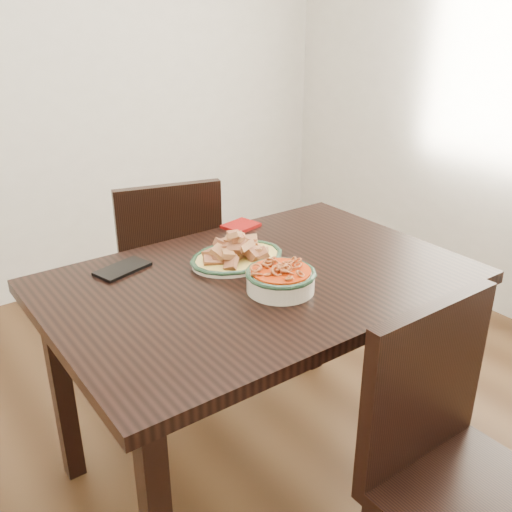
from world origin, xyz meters
TOP-DOWN VIEW (x-y plane):
  - floor at (0.00, 0.00)m, footprint 3.50×3.50m
  - wall_back at (0.00, 1.75)m, footprint 3.50×0.10m
  - dining_table at (0.06, -0.04)m, footprint 1.29×0.86m
  - chair_far at (0.10, 0.68)m, footprint 0.51×0.51m
  - chair_near at (0.12, -0.74)m, footprint 0.42×0.42m
  - fish_plate at (0.06, 0.09)m, footprint 0.31×0.25m
  - noodle_bowl at (0.05, -0.16)m, footprint 0.21×0.21m
  - smartphone at (-0.27, 0.25)m, footprint 0.19×0.13m
  - napkin at (0.25, 0.34)m, footprint 0.14×0.13m

SIDE VIEW (x-z plane):
  - floor at x=0.00m, z-range 0.00..0.00m
  - chair_far at x=0.10m, z-range 0.05..0.94m
  - chair_near at x=0.12m, z-range 0.05..0.94m
  - dining_table at x=0.06m, z-range 0.28..1.03m
  - smartphone at x=-0.27m, z-range 0.75..0.76m
  - napkin at x=0.25m, z-range 0.75..0.76m
  - noodle_bowl at x=0.05m, z-range 0.75..0.83m
  - fish_plate at x=0.06m, z-range 0.74..0.85m
  - wall_back at x=0.00m, z-range 0.00..2.60m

